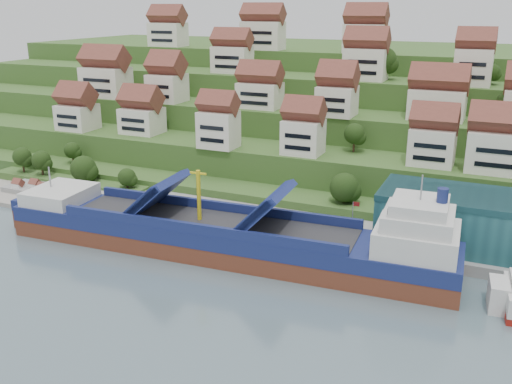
% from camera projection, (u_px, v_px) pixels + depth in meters
% --- Properties ---
extents(ground, '(300.00, 300.00, 0.00)m').
position_uv_depth(ground, '(243.00, 256.00, 107.30)').
color(ground, slate).
rests_on(ground, ground).
extents(quay, '(180.00, 14.00, 2.20)m').
position_uv_depth(quay, '(367.00, 239.00, 112.30)').
color(quay, gray).
rests_on(quay, ground).
extents(pebble_beach, '(45.00, 20.00, 1.00)m').
position_uv_depth(pebble_beach, '(50.00, 195.00, 139.85)').
color(pebble_beach, gray).
rests_on(pebble_beach, ground).
extents(hillside, '(260.00, 128.00, 31.00)m').
position_uv_depth(hillside, '(372.00, 111.00, 193.88)').
color(hillside, '#2D4C1E').
rests_on(hillside, ground).
extents(hillside_village, '(156.81, 63.67, 28.82)m').
position_uv_depth(hillside_village, '(346.00, 90.00, 149.80)').
color(hillside_village, white).
rests_on(hillside_village, ground).
extents(hillside_trees, '(144.26, 62.83, 31.09)m').
position_uv_depth(hillside_trees, '(292.00, 124.00, 143.27)').
color(hillside_trees, '#223D14').
rests_on(hillside_trees, ground).
extents(flagpole, '(1.28, 0.16, 8.00)m').
position_uv_depth(flagpole, '(353.00, 218.00, 106.87)').
color(flagpole, gray).
rests_on(flagpole, quay).
extents(beach_huts, '(14.40, 3.70, 2.20)m').
position_uv_depth(beach_huts, '(39.00, 189.00, 139.03)').
color(beach_huts, white).
rests_on(beach_huts, pebble_beach).
extents(cargo_ship, '(86.78, 18.11, 19.22)m').
position_uv_depth(cargo_ship, '(233.00, 238.00, 106.43)').
color(cargo_ship, brown).
rests_on(cargo_ship, ground).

